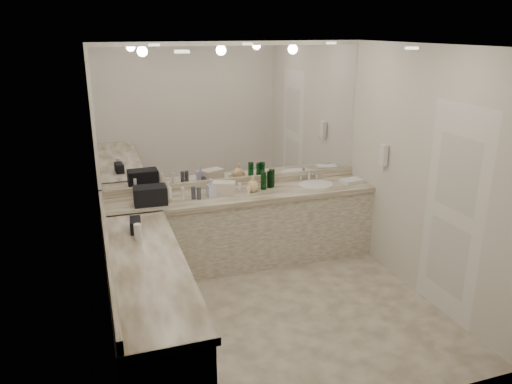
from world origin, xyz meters
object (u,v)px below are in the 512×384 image
object	(u,v)px
cream_cosmetic_case	(224,188)
soap_bottle_c	(253,184)
black_toiletry_bag	(150,195)
soap_bottle_b	(211,187)
hand_towel	(351,181)
soap_bottle_a	(169,191)
wall_phone	(383,155)
sink	(316,185)

from	to	relation	value
cream_cosmetic_case	soap_bottle_c	xyz separation A→B (m)	(0.35, -0.01, 0.02)
black_toiletry_bag	soap_bottle_b	xyz separation A→B (m)	(0.70, 0.05, 0.00)
hand_towel	soap_bottle_a	xyz separation A→B (m)	(-2.27, 0.05, 0.08)
wall_phone	soap_bottle_a	size ratio (longest dim) A/B	1.13
wall_phone	soap_bottle_c	world-z (taller)	wall_phone
black_toiletry_bag	soap_bottle_b	size ratio (longest dim) A/B	1.68
soap_bottle_a	soap_bottle_b	distance (m)	0.49
soap_bottle_b	soap_bottle_c	size ratio (longest dim) A/B	1.10
cream_cosmetic_case	hand_towel	xyz separation A→B (m)	(1.63, -0.06, -0.05)
hand_towel	soap_bottle_c	distance (m)	1.29
wall_phone	sink	bearing A→B (deg)	140.43
wall_phone	soap_bottle_c	xyz separation A→B (m)	(-1.42, 0.50, -0.35)
sink	black_toiletry_bag	distance (m)	2.02
wall_phone	soap_bottle_c	distance (m)	1.55
hand_towel	soap_bottle_b	world-z (taller)	soap_bottle_b
black_toiletry_bag	soap_bottle_c	bearing A→B (deg)	2.75
sink	soap_bottle_b	world-z (taller)	soap_bottle_b
cream_cosmetic_case	hand_towel	distance (m)	1.63
hand_towel	soap_bottle_c	world-z (taller)	soap_bottle_c
hand_towel	soap_bottle_c	size ratio (longest dim) A/B	1.35
cream_cosmetic_case	soap_bottle_a	size ratio (longest dim) A/B	1.21
black_toiletry_bag	sink	bearing A→B (deg)	1.69
hand_towel	soap_bottle_c	bearing A→B (deg)	177.81
wall_phone	hand_towel	world-z (taller)	wall_phone
sink	black_toiletry_bag	world-z (taller)	black_toiletry_bag
hand_towel	soap_bottle_a	world-z (taller)	soap_bottle_a
soap_bottle_c	soap_bottle_b	bearing A→B (deg)	-178.62
cream_cosmetic_case	wall_phone	bearing A→B (deg)	6.35
wall_phone	soap_bottle_a	bearing A→B (deg)	168.25
black_toiletry_bag	hand_towel	distance (m)	2.48
soap_bottle_b	soap_bottle_a	bearing A→B (deg)	178.17
cream_cosmetic_case	soap_bottle_c	size ratio (longest dim) A/B	1.33
black_toiletry_bag	soap_bottle_c	xyz separation A→B (m)	(1.20, 0.06, -0.00)
black_toiletry_bag	soap_bottle_a	xyz separation A→B (m)	(0.21, 0.06, 0.00)
hand_towel	soap_bottle_b	xyz separation A→B (m)	(-1.78, 0.04, 0.08)
black_toiletry_bag	cream_cosmetic_case	world-z (taller)	black_toiletry_bag
sink	soap_bottle_a	distance (m)	1.81
cream_cosmetic_case	soap_bottle_a	bearing A→B (deg)	-157.42
sink	black_toiletry_bag	size ratio (longest dim) A/B	1.24
wall_phone	soap_bottle_b	size ratio (longest dim) A/B	1.13
soap_bottle_b	soap_bottle_c	xyz separation A→B (m)	(0.50, 0.01, -0.01)
cream_cosmetic_case	hand_towel	size ratio (longest dim) A/B	0.98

